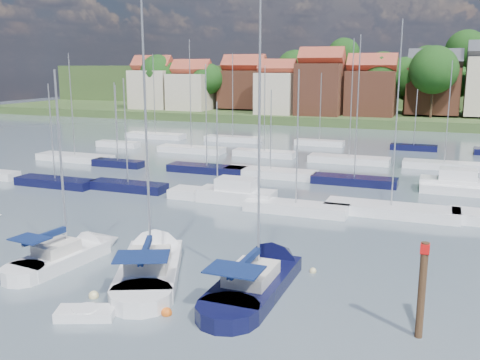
% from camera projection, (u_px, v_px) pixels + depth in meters
% --- Properties ---
extents(ground, '(260.00, 260.00, 0.00)m').
position_uv_depth(ground, '(337.00, 168.00, 65.00)').
color(ground, '#4F606B').
rests_on(ground, ground).
extents(sailboat_left, '(3.70, 9.72, 12.99)m').
position_uv_depth(sailboat_left, '(74.00, 254.00, 34.27)').
color(sailboat_left, white).
rests_on(sailboat_left, ground).
extents(sailboat_centre, '(8.15, 12.93, 17.14)m').
position_uv_depth(sailboat_centre, '(153.00, 260.00, 33.26)').
color(sailboat_centre, white).
rests_on(sailboat_centre, ground).
extents(sailboat_navy, '(3.34, 12.27, 16.93)m').
position_uv_depth(sailboat_navy, '(264.00, 274.00, 30.97)').
color(sailboat_navy, black).
rests_on(sailboat_navy, ground).
extents(tender, '(3.12, 2.26, 0.61)m').
position_uv_depth(tender, '(86.00, 313.00, 26.36)').
color(tender, white).
rests_on(tender, ground).
extents(timber_piling, '(0.40, 0.40, 6.82)m').
position_uv_depth(timber_piling, '(420.00, 309.00, 24.26)').
color(timber_piling, '#4C331E').
rests_on(timber_piling, ground).
extents(buoy_c, '(0.54, 0.54, 0.54)m').
position_uv_depth(buoy_c, '(94.00, 297.00, 28.72)').
color(buoy_c, beige).
rests_on(buoy_c, ground).
extents(buoy_d, '(0.55, 0.55, 0.55)m').
position_uv_depth(buoy_d, '(167.00, 315.00, 26.75)').
color(buoy_d, '#D85914').
rests_on(buoy_d, ground).
extents(buoy_e, '(0.41, 0.41, 0.41)m').
position_uv_depth(buoy_e, '(313.00, 272.00, 32.17)').
color(buoy_e, beige).
rests_on(buoy_e, ground).
extents(marina_field, '(79.62, 41.41, 15.93)m').
position_uv_depth(marina_field, '(346.00, 173.00, 59.81)').
color(marina_field, white).
rests_on(marina_field, ground).
extents(far_shore_town, '(212.46, 90.00, 22.27)m').
position_uv_depth(far_shore_town, '(410.00, 93.00, 147.82)').
color(far_shore_town, '#3E562B').
rests_on(far_shore_town, ground).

